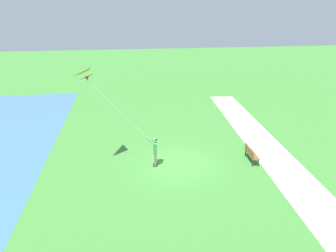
# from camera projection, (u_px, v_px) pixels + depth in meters

# --- Properties ---
(ground_plane) EXTENTS (120.00, 120.00, 0.00)m
(ground_plane) POSITION_uv_depth(u_px,v_px,m) (175.00, 164.00, 17.31)
(ground_plane) COLOR #3D7F33
(walkway_path) EXTENTS (5.55, 32.08, 0.02)m
(walkway_path) POSITION_uv_depth(u_px,v_px,m) (288.00, 172.00, 16.40)
(walkway_path) COLOR #B7AD99
(walkway_path) RESTS_ON ground
(person_kite_flyer) EXTENTS (0.62, 0.52, 1.83)m
(person_kite_flyer) POSITION_uv_depth(u_px,v_px,m) (155.00, 149.00, 16.79)
(person_kite_flyer) COLOR #232328
(person_kite_flyer) RESTS_ON ground
(flying_kite) EXTENTS (3.33, 1.41, 3.93)m
(flying_kite) POSITION_uv_depth(u_px,v_px,m) (91.00, 75.00, 15.01)
(flying_kite) COLOR orange
(park_bench_near_walkway) EXTENTS (0.59, 1.54, 0.88)m
(park_bench_near_walkway) POSITION_uv_depth(u_px,v_px,m) (251.00, 153.00, 17.51)
(park_bench_near_walkway) COLOR brown
(park_bench_near_walkway) RESTS_ON ground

